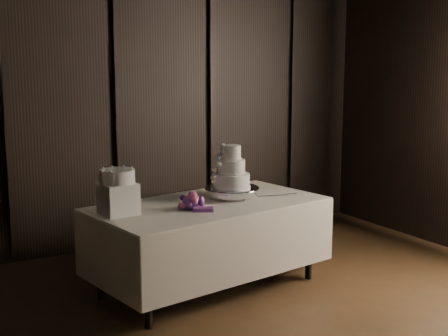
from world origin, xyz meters
TOP-DOWN VIEW (x-y plane):
  - room at (0.00, 0.00)m, footprint 6.08×7.08m
  - display_table at (0.23, 1.94)m, footprint 2.13×1.34m
  - cake_stand at (0.51, 2.02)m, footprint 0.64×0.64m
  - wedding_cake at (0.48, 2.01)m, footprint 0.36×0.31m
  - bouquet at (0.00, 1.82)m, footprint 0.41×0.45m
  - box_pedestal at (-0.57, 1.94)m, footprint 0.28×0.28m
  - small_cake at (-0.57, 1.94)m, footprint 0.31×0.31m
  - cake_knife at (0.85, 1.88)m, footprint 0.36×0.12m

SIDE VIEW (x-z plane):
  - display_table at x=0.23m, z-range 0.04..0.80m
  - cake_knife at x=0.85m, z-range 0.76..0.77m
  - cake_stand at x=0.51m, z-range 0.76..0.85m
  - bouquet at x=0.00m, z-range 0.73..0.90m
  - box_pedestal at x=-0.57m, z-range 0.76..1.01m
  - wedding_cake at x=0.48m, z-range 0.81..1.19m
  - small_cake at x=-0.57m, z-range 1.01..1.12m
  - room at x=0.00m, z-range -0.04..3.04m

